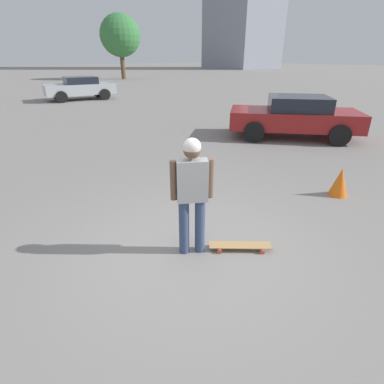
% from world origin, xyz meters
% --- Properties ---
extents(ground_plane, '(220.00, 220.00, 0.00)m').
position_xyz_m(ground_plane, '(0.00, 0.00, 0.00)').
color(ground_plane, gray).
extents(person, '(0.51, 0.39, 1.71)m').
position_xyz_m(person, '(0.00, 0.00, 1.01)').
color(person, '#38476B').
rests_on(person, ground_plane).
extents(skateboard, '(0.82, 0.75, 0.08)m').
position_xyz_m(skateboard, '(-0.57, 0.44, 0.07)').
color(skateboard, tan).
rests_on(skateboard, ground_plane).
extents(car_parked_near, '(4.23, 4.54, 1.41)m').
position_xyz_m(car_parked_near, '(-7.17, -2.92, 0.75)').
color(car_parked_near, maroon).
rests_on(car_parked_near, ground_plane).
extents(car_parked_far, '(4.59, 2.64, 1.43)m').
position_xyz_m(car_parked_far, '(-5.42, -17.72, 0.76)').
color(car_parked_far, '#ADB2B7').
rests_on(car_parked_far, ground_plane).
extents(tree_distant, '(4.78, 4.78, 7.28)m').
position_xyz_m(tree_distant, '(-17.10, -33.34, 4.86)').
color(tree_distant, brown).
rests_on(tree_distant, ground_plane).
extents(traffic_cone, '(0.36, 0.36, 0.59)m').
position_xyz_m(traffic_cone, '(-3.58, 0.47, 0.30)').
color(traffic_cone, orange).
rests_on(traffic_cone, ground_plane).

